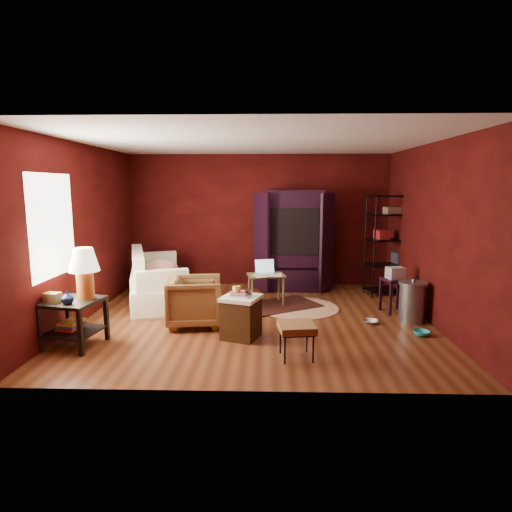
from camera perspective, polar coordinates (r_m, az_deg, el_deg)
The scene contains 18 objects.
room at distance 6.72m, azimuth -0.39°, elevation 3.10°, with size 5.54×5.04×2.84m.
sofa at distance 8.08m, azimuth -13.12°, elevation -3.03°, with size 2.25×0.66×0.88m, color white.
armchair at distance 6.67m, azimuth -8.16°, elevation -5.69°, with size 0.80×0.75×0.83m, color black.
pet_bowl_steel at distance 6.99m, azimuth 15.08°, elevation -7.78°, with size 0.23×0.06×0.23m, color silver.
pet_bowl_turquoise at distance 6.67m, azimuth 21.24°, elevation -8.92°, with size 0.23×0.07×0.23m, color #26ABB2.
vase at distance 6.02m, azimuth -23.85°, elevation -5.12°, with size 0.16×0.17×0.16m, color #0D1D45.
mug at distance 5.95m, azimuth -2.59°, elevation -4.33°, with size 0.11×0.09×0.11m, color #E6DB70.
side_table at distance 6.18m, azimuth -22.56°, elevation -3.91°, with size 0.78×0.78×1.32m.
sofa_cushions at distance 8.03m, azimuth -13.27°, elevation -3.09°, with size 1.46×2.30×0.90m.
hamper at distance 6.09m, azimuth -2.00°, elevation -8.03°, with size 0.63×0.63×0.69m.
footstool at distance 5.40m, azimuth 5.43°, elevation -9.59°, with size 0.49×0.49×0.44m.
rug_round at distance 7.65m, azimuth 5.65°, elevation -6.85°, with size 1.65×1.65×0.01m.
rug_oriental at distance 7.75m, azimuth 3.26°, elevation -6.53°, with size 1.59×1.43×0.01m.
laptop_desk at distance 7.75m, azimuth 1.34°, elevation -2.88°, with size 0.72×0.61×0.80m.
tv_armoire at distance 8.80m, azimuth 5.01°, elevation 2.33°, with size 1.62×0.85×2.05m.
wire_shelving at distance 8.79m, azimuth 17.70°, elevation 1.97°, with size 1.03×0.63×1.96m.
small_stand at distance 7.59m, azimuth 18.08°, elevation -2.90°, with size 0.48×0.48×0.78m.
trash_can at distance 7.22m, azimuth 20.10°, elevation -5.73°, with size 0.55×0.55×0.70m.
Camera 1 is at (0.21, -6.69, 2.13)m, focal length 30.00 mm.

